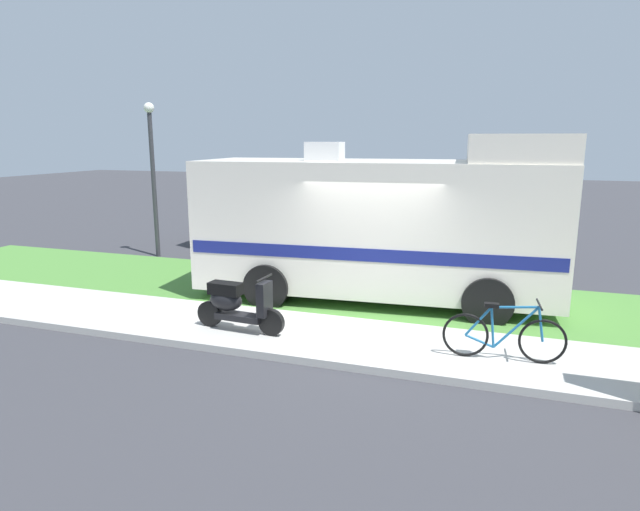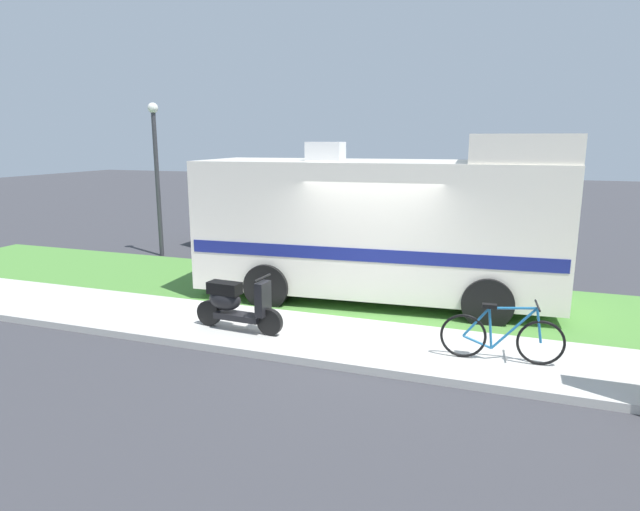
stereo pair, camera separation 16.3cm
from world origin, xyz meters
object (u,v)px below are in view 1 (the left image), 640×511
(bicycle, at_px, (503,335))
(scooter, at_px, (236,304))
(pickup_truck_near, at_px, (267,216))
(street_lamp_post, at_px, (153,165))
(motorhome_rv, at_px, (381,224))

(bicycle, bearing_deg, scooter, -178.65)
(bicycle, xyz_separation_m, pickup_truck_near, (-6.92, 7.24, 0.46))
(street_lamp_post, bearing_deg, pickup_truck_near, 43.93)
(pickup_truck_near, bearing_deg, scooter, -69.74)
(motorhome_rv, distance_m, pickup_truck_near, 6.41)
(motorhome_rv, bearing_deg, pickup_truck_near, 135.07)
(scooter, distance_m, pickup_truck_near, 7.83)
(pickup_truck_near, bearing_deg, street_lamp_post, -136.07)
(scooter, bearing_deg, pickup_truck_near, 110.26)
(pickup_truck_near, relative_size, street_lamp_post, 1.27)
(pickup_truck_near, height_order, street_lamp_post, street_lamp_post)
(street_lamp_post, bearing_deg, scooter, -44.81)
(motorhome_rv, relative_size, scooter, 4.43)
(scooter, xyz_separation_m, street_lamp_post, (-5.09, 5.05, 1.99))
(motorhome_rv, xyz_separation_m, street_lamp_post, (-6.90, 2.22, 0.98))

